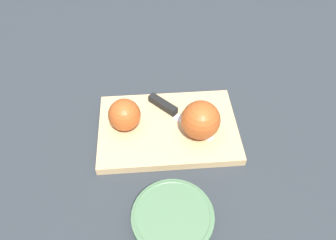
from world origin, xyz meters
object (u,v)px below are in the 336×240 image
object	(u,v)px
apple_half_left	(124,115)
apple_half_right	(201,120)
knife	(168,108)
bowl	(173,219)

from	to	relation	value
apple_half_left	apple_half_right	xyz separation A→B (m)	(0.17, -0.00, 0.01)
apple_half_right	knife	world-z (taller)	apple_half_right
apple_half_right	knife	bearing A→B (deg)	-25.87
apple_half_right	bowl	xyz separation A→B (m)	(-0.04, -0.21, -0.04)
apple_half_right	knife	distance (m)	0.10
apple_half_left	apple_half_right	world-z (taller)	apple_half_right
bowl	knife	bearing A→B (deg)	97.68
apple_half_left	knife	xyz separation A→B (m)	(0.09, 0.06, -0.03)
knife	apple_half_left	bearing A→B (deg)	-112.48
apple_half_right	apple_half_left	bearing A→B (deg)	11.35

